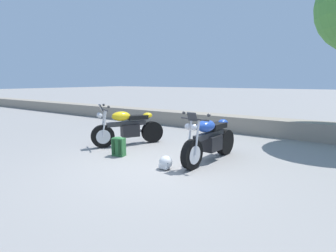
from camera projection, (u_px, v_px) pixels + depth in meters
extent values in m
plane|color=gray|center=(154.00, 166.00, 5.61)|extent=(120.00, 120.00, 0.00)
cube|color=gray|center=(234.00, 123.00, 9.47)|extent=(36.00, 0.80, 0.55)
cylinder|color=black|center=(103.00, 136.00, 7.11)|extent=(0.43, 0.61, 0.62)
cylinder|color=black|center=(152.00, 132.00, 7.72)|extent=(0.47, 0.63, 0.62)
cylinder|color=silver|center=(103.00, 136.00, 7.11)|extent=(0.33, 0.41, 0.38)
cube|color=black|center=(130.00, 130.00, 7.42)|extent=(0.52, 0.58, 0.34)
cube|color=#2D2D30|center=(127.00, 124.00, 7.34)|extent=(0.68, 1.02, 0.12)
ellipsoid|color=yellow|center=(121.00, 116.00, 7.24)|extent=(0.56, 0.62, 0.26)
cube|color=black|center=(138.00, 117.00, 7.45)|extent=(0.51, 0.61, 0.12)
ellipsoid|color=yellow|center=(148.00, 115.00, 7.57)|extent=(0.33, 0.35, 0.16)
cylinder|color=#2D2D30|center=(105.00, 110.00, 7.02)|extent=(0.59, 0.36, 0.04)
sphere|color=silver|center=(100.00, 115.00, 6.92)|extent=(0.13, 0.13, 0.13)
sphere|color=silver|center=(99.00, 115.00, 7.05)|extent=(0.13, 0.13, 0.13)
cube|color=#26282D|center=(101.00, 108.00, 6.97)|extent=(0.22, 0.18, 0.18)
cylinder|color=silver|center=(143.00, 130.00, 7.75)|extent=(0.29, 0.38, 0.11)
cylinder|color=silver|center=(104.00, 124.00, 6.99)|extent=(0.12, 0.16, 0.73)
cylinder|color=silver|center=(103.00, 123.00, 7.15)|extent=(0.12, 0.16, 0.73)
sphere|color=#2D2D30|center=(109.00, 107.00, 6.75)|extent=(0.07, 0.07, 0.07)
sphere|color=#2D2D30|center=(104.00, 105.00, 7.29)|extent=(0.07, 0.07, 0.07)
cylinder|color=black|center=(192.00, 154.00, 5.36)|extent=(0.19, 0.63, 0.62)
cylinder|color=black|center=(225.00, 142.00, 6.46)|extent=(0.23, 0.63, 0.62)
cylinder|color=silver|center=(192.00, 154.00, 5.36)|extent=(0.19, 0.40, 0.38)
cube|color=black|center=(211.00, 143.00, 5.93)|extent=(0.36, 0.51, 0.34)
cube|color=#2D2D30|center=(209.00, 135.00, 5.82)|extent=(0.23, 1.11, 0.12)
ellipsoid|color=#2347A8|center=(206.00, 126.00, 5.67)|extent=(0.38, 0.55, 0.26)
cube|color=black|center=(217.00, 126.00, 6.04)|extent=(0.31, 0.58, 0.12)
ellipsoid|color=#2347A8|center=(223.00, 123.00, 6.27)|extent=(0.24, 0.30, 0.16)
cylinder|color=#2D2D30|center=(195.00, 119.00, 5.30)|extent=(0.66, 0.09, 0.04)
sphere|color=silver|center=(194.00, 127.00, 5.17)|extent=(0.13, 0.13, 0.13)
sphere|color=silver|center=(188.00, 126.00, 5.26)|extent=(0.13, 0.13, 0.13)
cube|color=#26282D|center=(192.00, 117.00, 5.21)|extent=(0.21, 0.11, 0.18)
cylinder|color=silver|center=(214.00, 141.00, 6.36)|extent=(0.14, 0.39, 0.11)
cylinder|color=silver|center=(197.00, 137.00, 5.27)|extent=(0.06, 0.17, 0.73)
cylinder|color=silver|center=(190.00, 136.00, 5.38)|extent=(0.06, 0.17, 0.73)
sphere|color=#2D2D30|center=(209.00, 115.00, 5.12)|extent=(0.07, 0.07, 0.07)
sphere|color=#2D2D30|center=(184.00, 113.00, 5.50)|extent=(0.07, 0.07, 0.07)
cube|color=#2D6B38|center=(119.00, 147.00, 6.33)|extent=(0.33, 0.24, 0.44)
cube|color=#2D6B38|center=(121.00, 147.00, 6.44)|extent=(0.25, 0.10, 0.24)
ellipsoid|color=#2D6B38|center=(118.00, 138.00, 6.29)|extent=(0.32, 0.23, 0.08)
cube|color=#193A1E|center=(113.00, 147.00, 6.26)|extent=(0.06, 0.04, 0.37)
cube|color=#193A1E|center=(119.00, 147.00, 6.20)|extent=(0.06, 0.04, 0.37)
sphere|color=silver|center=(166.00, 162.00, 5.40)|extent=(0.28, 0.28, 0.28)
ellipsoid|color=black|center=(164.00, 163.00, 5.33)|extent=(0.23, 0.06, 0.12)
cube|color=silver|center=(164.00, 167.00, 5.35)|extent=(0.20, 0.08, 0.08)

